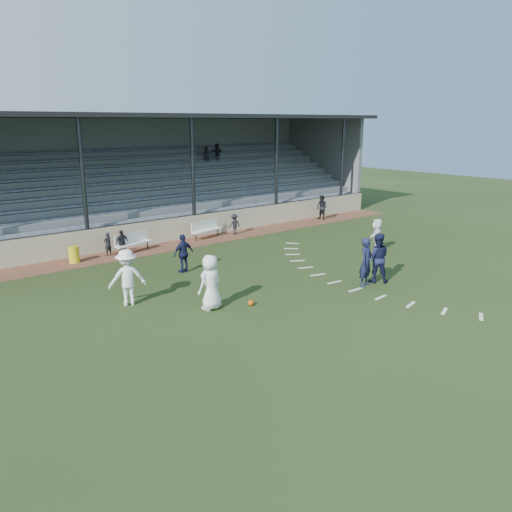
{
  "coord_description": "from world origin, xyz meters",
  "views": [
    {
      "loc": [
        -11.4,
        -11.62,
        6.21
      ],
      "look_at": [
        0.0,
        2.5,
        1.3
      ],
      "focal_mm": 35.0,
      "sensor_mm": 36.0,
      "label": 1
    }
  ],
  "objects": [
    {
      "name": "sub_left_near",
      "position": [
        -2.43,
        10.72,
        0.57
      ],
      "size": [
        0.46,
        0.36,
        1.11
      ],
      "primitive_type": "imported",
      "rotation": [
        0.0,
        0.0,
        3.4
      ],
      "color": "black",
      "rests_on": "cinder_track"
    },
    {
      "name": "player_white_wing",
      "position": [
        -4.54,
        3.97,
        0.99
      ],
      "size": [
        1.43,
        1.05,
        1.99
      ],
      "primitive_type": "imported",
      "rotation": [
        0.0,
        0.0,
        2.88
      ],
      "color": "white",
      "rests_on": "ground"
    },
    {
      "name": "ground",
      "position": [
        0.0,
        0.0,
        0.0
      ],
      "size": [
        90.0,
        90.0,
        0.0
      ],
      "primitive_type": "plane",
      "color": "#243415",
      "rests_on": "ground"
    },
    {
      "name": "sub_right",
      "position": [
        5.01,
        10.65,
        0.6
      ],
      "size": [
        0.76,
        0.45,
        1.17
      ],
      "primitive_type": "imported",
      "rotation": [
        0.0,
        0.0,
        3.12
      ],
      "color": "black",
      "rests_on": "cinder_track"
    },
    {
      "name": "bench_left",
      "position": [
        -1.23,
        10.59,
        0.58
      ],
      "size": [
        2.04,
        0.93,
        0.95
      ],
      "rotation": [
        0.0,
        0.0,
        0.25
      ],
      "color": "white",
      "rests_on": "cinder_track"
    },
    {
      "name": "player_white_lead",
      "position": [
        -2.53,
        1.81,
        0.95
      ],
      "size": [
        1.02,
        0.75,
        1.91
      ],
      "primitive_type": "imported",
      "rotation": [
        0.0,
        0.0,
        3.3
      ],
      "color": "white",
      "rests_on": "ground"
    },
    {
      "name": "player_navy_lead",
      "position": [
        3.56,
        0.11,
        0.95
      ],
      "size": [
        0.78,
        0.61,
        1.9
      ],
      "primitive_type": "imported",
      "rotation": [
        0.0,
        0.0,
        0.24
      ],
      "color": "#15193C",
      "rests_on": "ground"
    },
    {
      "name": "player_navy_wing",
      "position": [
        -1.01,
        6.13,
        0.82
      ],
      "size": [
        1.0,
        0.49,
        1.64
      ],
      "primitive_type": "imported",
      "rotation": [
        0.0,
        0.0,
        3.24
      ],
      "color": "#15193C",
      "rests_on": "ground"
    },
    {
      "name": "player_navy_mid",
      "position": [
        4.26,
        0.16,
        0.99
      ],
      "size": [
        1.22,
        1.21,
        1.99
      ],
      "primitive_type": "imported",
      "rotation": [
        0.0,
        0.0,
        2.36
      ],
      "color": "#15193C",
      "rests_on": "ground"
    },
    {
      "name": "sub_left_far",
      "position": [
        -1.83,
        10.43,
        0.62
      ],
      "size": [
        0.75,
        0.44,
        1.2
      ],
      "primitive_type": "imported",
      "rotation": [
        0.0,
        0.0,
        3.36
      ],
      "color": "black",
      "rests_on": "cinder_track"
    },
    {
      "name": "trash_bin",
      "position": [
        -4.13,
        10.49,
        0.39
      ],
      "size": [
        0.47,
        0.47,
        0.74
      ],
      "primitive_type": "cylinder",
      "color": "gold",
      "rests_on": "cinder_track"
    },
    {
      "name": "cinder_track",
      "position": [
        0.0,
        10.5,
        0.01
      ],
      "size": [
        34.0,
        2.0,
        0.02
      ],
      "primitive_type": "cube",
      "color": "brown",
      "rests_on": "ground"
    },
    {
      "name": "football",
      "position": [
        -1.28,
        1.2,
        0.1
      ],
      "size": [
        0.21,
        0.21,
        0.21
      ],
      "primitive_type": "sphere",
      "color": "#C44C0B",
      "rests_on": "ground"
    },
    {
      "name": "retaining_wall",
      "position": [
        0.0,
        11.55,
        0.6
      ],
      "size": [
        34.0,
        0.18,
        1.2
      ],
      "primitive_type": "cube",
      "color": "#B6AB8C",
      "rests_on": "ground"
    },
    {
      "name": "official",
      "position": [
        11.97,
        10.55,
        0.82
      ],
      "size": [
        0.65,
        0.81,
        1.6
      ],
      "primitive_type": "imported",
      "rotation": [
        0.0,
        0.0,
        4.77
      ],
      "color": "black",
      "rests_on": "cinder_track"
    },
    {
      "name": "penalty_arc",
      "position": [
        4.12,
        0.0,
        0.01
      ],
      "size": [
        3.89,
        14.63,
        0.01
      ],
      "color": "silver",
      "rests_on": "ground"
    },
    {
      "name": "bench_right",
      "position": [
        3.25,
        10.92,
        0.58
      ],
      "size": [
        2.04,
        0.88,
        0.95
      ],
      "rotation": [
        0.0,
        0.0,
        0.22
      ],
      "color": "white",
      "rests_on": "cinder_track"
    },
    {
      "name": "player_white_back",
      "position": [
        8.17,
        3.2,
        0.82
      ],
      "size": [
        1.55,
        1.2,
        1.64
      ],
      "primitive_type": "imported",
      "rotation": [
        0.0,
        0.0,
        3.69
      ],
      "color": "white",
      "rests_on": "ground"
    },
    {
      "name": "grandstand",
      "position": [
        0.01,
        16.26,
        2.2
      ],
      "size": [
        34.6,
        9.0,
        6.61
      ],
      "color": "slate",
      "rests_on": "ground"
    }
  ]
}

